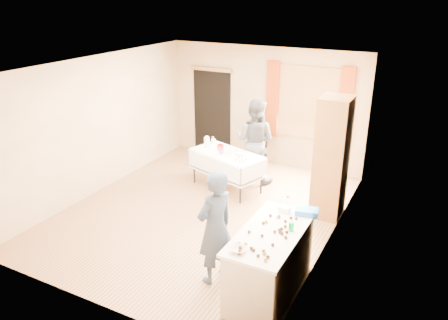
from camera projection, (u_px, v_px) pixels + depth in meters
The scene contains 29 objects.
floor at pixel (203, 212), 7.83m from camera, with size 4.50×5.50×0.02m, color #9E7047.
ceiling at pixel (200, 64), 6.87m from camera, with size 4.50×5.50×0.02m, color white.
wall_back at pixel (264, 106), 9.63m from camera, with size 4.50×0.02×2.60m, color tan.
wall_front at pixel (82, 213), 5.07m from camera, with size 4.50×0.02×2.60m, color tan.
wall_left at pixel (99, 125), 8.32m from camera, with size 0.02×5.50×2.60m, color tan.
wall_right at pixel (335, 166), 6.38m from camera, with size 0.02×5.50×2.60m, color tan.
window_frame at pixel (308, 103), 9.09m from camera, with size 1.32×0.06×1.52m, color olive.
window_pane at pixel (308, 103), 9.08m from camera, with size 1.20×0.02×1.40m, color white.
curtain_left at pixel (272, 99), 9.39m from camera, with size 0.28×0.06×1.65m, color #8B310D.
curtain_right at pixel (345, 108), 8.72m from camera, with size 0.28×0.06×1.65m, color #8B310D.
doorway at pixel (212, 113), 10.27m from camera, with size 0.95×0.04×2.00m, color black.
door_lintel at pixel (211, 69), 9.87m from camera, with size 1.05×0.06×0.08m, color olive.
cabinet at pixel (331, 158), 7.37m from camera, with size 0.50×0.60×2.11m, color brown.
counter at pixel (270, 262), 5.60m from camera, with size 0.73×1.54×0.91m.
party_table at pixel (227, 167), 8.59m from camera, with size 1.61×1.15×0.75m.
chair at pixel (257, 157), 9.46m from camera, with size 0.56×0.56×1.05m.
girl at pixel (215, 228), 5.73m from camera, with size 0.56×0.68×1.61m, color #253149.
woman at pixel (255, 141), 8.81m from camera, with size 0.84×0.66×1.72m, color black.
soda_can at pixel (291, 226), 5.43m from camera, with size 0.07×0.07×0.12m, color #07852F.
mixing_bowl at pixel (238, 249), 5.01m from camera, with size 0.21×0.21×0.05m, color white.
foam_block at pixel (284, 210), 5.88m from camera, with size 0.15×0.10×0.08m, color white.
blue_basket at pixel (307, 212), 5.83m from camera, with size 0.30×0.20×0.08m, color blue.
pitcher at pixel (207, 143), 8.70m from camera, with size 0.11×0.11×0.22m, color silver.
cup_red at pixel (220, 147), 8.63m from camera, with size 0.16×0.16×0.11m, color #B71A0F.
cup_rainbow at pixel (221, 151), 8.40m from camera, with size 0.13×0.13×0.10m, color red.
small_bowl at pixel (241, 154), 8.33m from camera, with size 0.22×0.22×0.05m, color white.
pastry_tray at pixel (241, 161), 8.05m from camera, with size 0.28×0.20×0.02m, color white.
bottle at pixel (213, 140), 8.93m from camera, with size 0.10×0.10×0.16m, color white.
cake_balls at pixel (267, 236), 5.29m from camera, with size 0.49×1.12×0.04m.
Camera 1 is at (3.54, -5.98, 3.73)m, focal length 35.00 mm.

